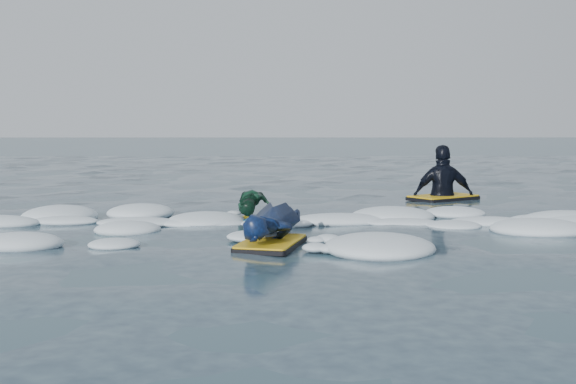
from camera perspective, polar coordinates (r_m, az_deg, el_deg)
The scene contains 5 objects.
ground at distance 8.10m, azimuth -4.94°, elevation -4.06°, with size 120.00×120.00×0.00m, color #173138.
foam_band at distance 9.11m, azimuth -4.40°, elevation -2.99°, with size 12.00×3.10×0.30m, color white, non-canonical shape.
prone_woman_unit at distance 7.98m, azimuth -1.33°, elevation -2.64°, with size 0.90×1.68×0.41m.
prone_child_unit at distance 9.93m, azimuth -2.75°, elevation -1.06°, with size 0.58×1.14×0.41m.
waiting_rider_unit at distance 12.79m, azimuth 12.16°, elevation -0.40°, with size 1.37×1.23×1.81m.
Camera 1 is at (0.66, -7.96, 1.34)m, focal length 45.00 mm.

